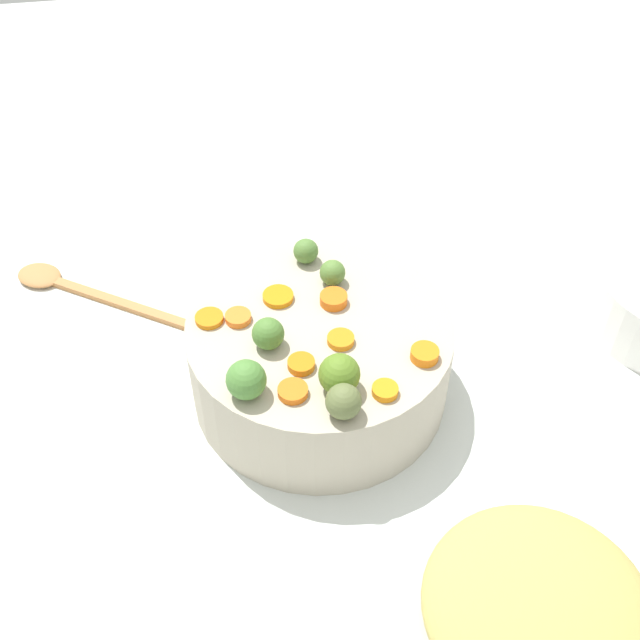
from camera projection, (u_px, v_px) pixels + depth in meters
name	position (u px, v px, depth m)	size (l,w,h in m)	color
tabletop	(307.00, 396.00, 0.96)	(2.40, 2.40, 0.02)	silver
serving_bowl_carrots	(320.00, 360.00, 0.91)	(0.30, 0.30, 0.11)	#B8AD98
stuffing_mound	(538.00, 608.00, 0.60)	(0.18, 0.18, 0.04)	tan
carrot_slice_0	(334.00, 299.00, 0.90)	(0.03, 0.03, 0.01)	orange
carrot_slice_1	(341.00, 340.00, 0.85)	(0.03, 0.03, 0.01)	orange
carrot_slice_2	(293.00, 391.00, 0.80)	(0.03, 0.03, 0.01)	orange
carrot_slice_3	(385.00, 390.00, 0.80)	(0.03, 0.03, 0.01)	orange
carrot_slice_4	(301.00, 364.00, 0.83)	(0.03, 0.03, 0.01)	orange
carrot_slice_5	(238.00, 317.00, 0.88)	(0.03, 0.03, 0.01)	orange
carrot_slice_6	(425.00, 354.00, 0.84)	(0.03, 0.03, 0.01)	orange
carrot_slice_7	(278.00, 297.00, 0.90)	(0.04, 0.04, 0.01)	orange
carrot_slice_8	(209.00, 318.00, 0.88)	(0.03, 0.03, 0.01)	orange
brussels_sprout_0	(344.00, 401.00, 0.78)	(0.04, 0.04, 0.04)	#5F6B3C
brussels_sprout_1	(339.00, 374.00, 0.80)	(0.04, 0.04, 0.04)	#577C24
brussels_sprout_2	(332.00, 273.00, 0.92)	(0.03, 0.03, 0.03)	#567D36
brussels_sprout_3	(268.00, 334.00, 0.84)	(0.04, 0.04, 0.04)	#4D7B33
brussels_sprout_4	(306.00, 251.00, 0.94)	(0.03, 0.03, 0.03)	#537C36
brussels_sprout_5	(246.00, 380.00, 0.79)	(0.04, 0.04, 0.04)	#4D8237
wooden_spoon	(73.00, 287.00, 1.07)	(0.18, 0.25, 0.01)	#BD7E47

